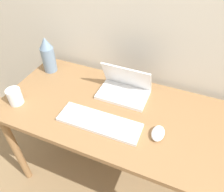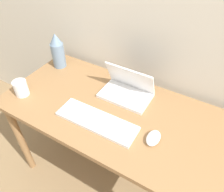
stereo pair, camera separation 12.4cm
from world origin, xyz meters
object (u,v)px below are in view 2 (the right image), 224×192
Objects in this scene: vase at (58,51)px; mug at (21,88)px; keyboard at (97,121)px; laptop at (127,89)px; mouse at (153,138)px.

vase is 2.57× the size of mug.
keyboard is 0.54m from mug.
mug is (-0.54, -0.04, 0.04)m from keyboard.
mouse is at bearing -41.05° from laptop.
laptop is 3.10× the size of mug.
laptop reaches higher than keyboard.
mug is (-0.86, -0.09, 0.03)m from mouse.
vase reaches higher than keyboard.
keyboard is 4.30× the size of mouse.
mug is at bearing -88.85° from vase.
vase is (-0.55, 0.33, 0.12)m from keyboard.
keyboard is at bearing -171.92° from mouse.
mouse is 0.42× the size of vase.
vase reaches higher than laptop.
laptop is 0.66× the size of keyboard.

